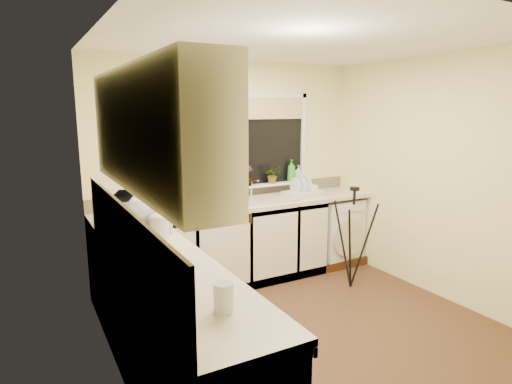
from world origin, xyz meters
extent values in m
plane|color=#533121|center=(0.00, 0.00, 0.00)|extent=(3.20, 3.20, 0.00)
plane|color=white|center=(0.00, 0.00, 2.45)|extent=(3.20, 3.20, 0.00)
plane|color=#F4ECA2|center=(0.00, 1.50, 1.23)|extent=(3.20, 0.00, 3.20)
plane|color=#F4ECA2|center=(0.00, -1.50, 1.23)|extent=(3.20, 0.00, 3.20)
plane|color=#F4ECA2|center=(-1.60, 0.00, 1.23)|extent=(0.00, 3.00, 3.00)
plane|color=#F4ECA2|center=(1.60, 0.00, 1.23)|extent=(0.00, 3.00, 3.00)
cube|color=silver|center=(-0.33, 1.20, 0.43)|extent=(2.55, 0.60, 0.86)
cube|color=silver|center=(-1.30, -0.30, 0.43)|extent=(0.54, 2.40, 0.86)
cube|color=beige|center=(0.00, 1.20, 0.88)|extent=(3.20, 0.60, 0.04)
cube|color=beige|center=(-1.30, -0.30, 0.88)|extent=(0.60, 2.40, 0.04)
cube|color=silver|center=(-1.44, -0.45, 1.80)|extent=(0.28, 1.90, 0.70)
cube|color=beige|center=(-1.59, -0.30, 1.12)|extent=(0.02, 2.40, 0.45)
cube|color=beige|center=(0.00, 1.49, 0.97)|extent=(3.20, 0.02, 0.14)
cube|color=black|center=(0.20, 1.49, 1.55)|extent=(1.50, 0.02, 1.00)
cube|color=tan|center=(0.20, 1.46, 1.92)|extent=(1.50, 0.02, 0.25)
cube|color=white|center=(0.20, 1.43, 1.04)|extent=(1.60, 0.14, 0.03)
cube|color=tan|center=(0.20, 1.20, 0.91)|extent=(0.82, 0.46, 0.03)
cylinder|color=silver|center=(0.20, 1.38, 1.02)|extent=(0.03, 0.03, 0.24)
cube|color=white|center=(1.28, 1.21, 0.41)|extent=(0.62, 0.60, 0.82)
cube|color=#94939A|center=(-0.50, 1.12, 0.91)|extent=(0.39, 0.30, 0.02)
cube|color=#5DA3FF|center=(-0.48, 1.28, 1.05)|extent=(0.37, 0.10, 0.26)
cylinder|color=silver|center=(-1.20, 0.27, 1.00)|extent=(0.15, 0.15, 0.20)
cube|color=beige|center=(0.78, 1.19, 0.93)|extent=(0.48, 0.41, 0.06)
cylinder|color=silver|center=(-1.26, -1.05, 0.98)|extent=(0.10, 0.10, 0.15)
cylinder|color=silver|center=(-1.37, -0.31, 0.95)|extent=(0.08, 0.08, 0.11)
imported|color=white|center=(-1.28, 0.67, 1.05)|extent=(0.55, 0.65, 0.30)
imported|color=#999999|center=(-0.31, 1.42, 1.16)|extent=(0.11, 0.08, 0.21)
imported|color=#999999|center=(-0.11, 1.39, 1.18)|extent=(0.16, 0.14, 0.26)
imported|color=#999999|center=(0.16, 1.40, 1.17)|extent=(0.15, 0.15, 0.24)
imported|color=#999999|center=(0.50, 1.40, 1.15)|extent=(0.20, 0.18, 0.20)
imported|color=green|center=(0.78, 1.43, 1.18)|extent=(0.11, 0.11, 0.26)
imported|color=#999999|center=(0.87, 1.40, 1.14)|extent=(0.10, 0.11, 0.19)
imported|color=white|center=(0.99, 1.26, 0.95)|extent=(0.17, 0.17, 0.11)
imported|color=beige|center=(-1.32, -0.66, 0.94)|extent=(0.10, 0.10, 0.08)
camera|label=1|loc=(-2.10, -2.92, 1.91)|focal=30.24mm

